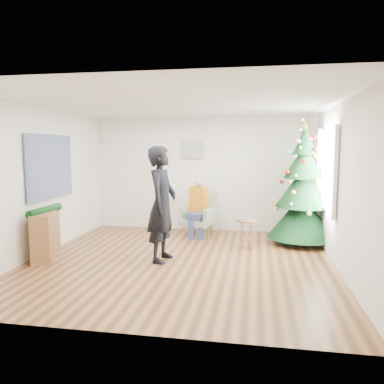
% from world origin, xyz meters
% --- Properties ---
extents(floor, '(5.00, 5.00, 0.00)m').
position_xyz_m(floor, '(0.00, 0.00, 0.00)').
color(floor, brown).
rests_on(floor, ground).
extents(ceiling, '(5.00, 5.00, 0.00)m').
position_xyz_m(ceiling, '(0.00, 0.00, 2.60)').
color(ceiling, white).
rests_on(ceiling, wall_back).
extents(wall_back, '(5.00, 0.00, 5.00)m').
position_xyz_m(wall_back, '(0.00, 2.50, 1.30)').
color(wall_back, silver).
rests_on(wall_back, floor).
extents(wall_front, '(5.00, 0.00, 5.00)m').
position_xyz_m(wall_front, '(0.00, -2.50, 1.30)').
color(wall_front, silver).
rests_on(wall_front, floor).
extents(wall_left, '(0.00, 5.00, 5.00)m').
position_xyz_m(wall_left, '(-2.50, 0.00, 1.30)').
color(wall_left, silver).
rests_on(wall_left, floor).
extents(wall_right, '(0.00, 5.00, 5.00)m').
position_xyz_m(wall_right, '(2.50, 0.00, 1.30)').
color(wall_right, silver).
rests_on(wall_right, floor).
extents(window_panel, '(0.04, 1.30, 1.40)m').
position_xyz_m(window_panel, '(2.47, 1.00, 1.50)').
color(window_panel, white).
rests_on(window_panel, wall_right).
extents(curtains, '(0.05, 1.75, 1.50)m').
position_xyz_m(curtains, '(2.44, 1.00, 1.50)').
color(curtains, white).
rests_on(curtains, wall_right).
extents(christmas_tree, '(1.32, 1.32, 2.39)m').
position_xyz_m(christmas_tree, '(2.14, 1.57, 1.08)').
color(christmas_tree, '#3F2816').
rests_on(christmas_tree, floor).
extents(stool, '(0.36, 0.36, 0.55)m').
position_xyz_m(stool, '(1.07, 1.05, 0.28)').
color(stool, brown).
rests_on(stool, floor).
extents(laptop, '(0.36, 0.33, 0.02)m').
position_xyz_m(laptop, '(1.07, 1.05, 0.56)').
color(laptop, silver).
rests_on(laptop, stool).
extents(armchair, '(0.81, 0.79, 0.96)m').
position_xyz_m(armchair, '(0.04, 1.87, 0.35)').
color(armchair, gray).
rests_on(armchair, floor).
extents(seated_person, '(0.47, 0.60, 1.25)m').
position_xyz_m(seated_person, '(0.02, 1.82, 0.63)').
color(seated_person, navy).
rests_on(seated_person, armchair).
extents(standing_man, '(0.52, 0.74, 1.92)m').
position_xyz_m(standing_man, '(-0.30, 0.01, 0.96)').
color(standing_man, black).
rests_on(standing_man, floor).
extents(game_controller, '(0.05, 0.13, 0.04)m').
position_xyz_m(game_controller, '(-0.10, -0.02, 1.28)').
color(game_controller, white).
rests_on(game_controller, standing_man).
extents(console, '(0.62, 1.04, 0.80)m').
position_xyz_m(console, '(-2.33, -0.16, 0.40)').
color(console, brown).
rests_on(console, floor).
extents(garland, '(0.14, 0.90, 0.14)m').
position_xyz_m(garland, '(-2.33, -0.16, 0.82)').
color(garland, black).
rests_on(garland, console).
extents(tapestry, '(0.03, 1.50, 1.15)m').
position_xyz_m(tapestry, '(-2.46, 0.30, 1.55)').
color(tapestry, black).
rests_on(tapestry, wall_left).
extents(framed_picture, '(0.52, 0.05, 0.42)m').
position_xyz_m(framed_picture, '(-0.20, 2.46, 1.85)').
color(framed_picture, tan).
rests_on(framed_picture, wall_back).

